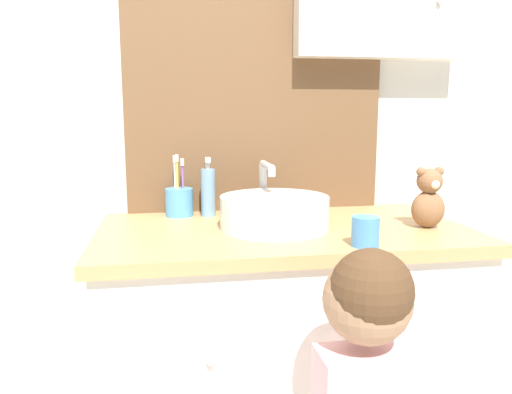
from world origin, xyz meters
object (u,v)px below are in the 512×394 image
(sink_basin, at_px, (275,211))
(toothbrush_holder, at_px, (179,201))
(teddy_bear, at_px, (429,199))
(soap_dispenser, at_px, (208,192))
(drinking_cup, at_px, (365,232))

(sink_basin, bearing_deg, toothbrush_holder, 140.66)
(sink_basin, height_order, teddy_bear, sink_basin)
(toothbrush_holder, bearing_deg, soap_dispenser, -10.20)
(sink_basin, distance_m, soap_dispenser, 0.27)
(teddy_bear, bearing_deg, soap_dispenser, 156.15)
(sink_basin, xyz_separation_m, toothbrush_holder, (-0.27, 0.22, -0.00))
(sink_basin, bearing_deg, drinking_cup, -52.12)
(toothbrush_holder, distance_m, soap_dispenser, 0.10)
(soap_dispenser, relative_size, teddy_bear, 1.07)
(sink_basin, height_order, toothbrush_holder, toothbrush_holder)
(toothbrush_holder, height_order, soap_dispenser, toothbrush_holder)
(sink_basin, relative_size, toothbrush_holder, 1.84)
(soap_dispenser, bearing_deg, drinking_cup, -50.70)
(drinking_cup, bearing_deg, soap_dispenser, 129.30)
(drinking_cup, bearing_deg, sink_basin, 127.88)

